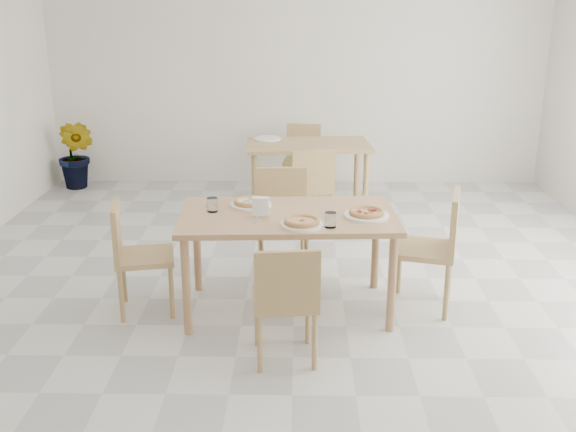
{
  "coord_description": "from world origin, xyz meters",
  "views": [
    {
      "loc": [
        0.03,
        -4.75,
        2.23
      ],
      "look_at": [
        -0.04,
        -0.15,
        0.73
      ],
      "focal_mm": 42.0,
      "sensor_mm": 36.0,
      "label": 1
    }
  ],
  "objects_px": {
    "tumbler_a": "(330,220)",
    "second_table": "(308,152)",
    "pizza_mushroom": "(251,202)",
    "plate_empty": "(267,139)",
    "chair_south": "(286,296)",
    "chair_east": "(436,242)",
    "potted_plant": "(77,155)",
    "pizza_margherita": "(302,221)",
    "plate_pepperoni": "(367,215)",
    "chair_back_s": "(310,184)",
    "pizza_pepperoni": "(367,212)",
    "main_table": "(288,224)",
    "tumbler_b": "(212,205)",
    "plate_margherita": "(302,224)",
    "chair_west": "(133,250)",
    "chair_north": "(282,213)",
    "napkin_holder": "(261,207)",
    "plate_mushroom": "(251,205)",
    "chair_back_n": "(302,155)"
  },
  "relations": [
    {
      "from": "tumbler_a",
      "to": "second_table",
      "type": "distance_m",
      "value": 2.75
    },
    {
      "from": "pizza_mushroom",
      "to": "plate_empty",
      "type": "height_order",
      "value": "pizza_mushroom"
    },
    {
      "from": "chair_south",
      "to": "plate_empty",
      "type": "relative_size",
      "value": 2.72
    },
    {
      "from": "chair_east",
      "to": "potted_plant",
      "type": "height_order",
      "value": "chair_east"
    },
    {
      "from": "pizza_margherita",
      "to": "chair_south",
      "type": "bearing_deg",
      "value": -100.63
    },
    {
      "from": "potted_plant",
      "to": "plate_pepperoni",
      "type": "bearing_deg",
      "value": -46.71
    },
    {
      "from": "chair_back_s",
      "to": "pizza_pepperoni",
      "type": "bearing_deg",
      "value": 86.63
    },
    {
      "from": "main_table",
      "to": "chair_back_s",
      "type": "xyz_separation_m",
      "value": [
        0.19,
        1.74,
        -0.17
      ]
    },
    {
      "from": "tumbler_a",
      "to": "second_table",
      "type": "xyz_separation_m",
      "value": [
        -0.11,
        2.74,
        -0.15
      ]
    },
    {
      "from": "chair_east",
      "to": "tumbler_b",
      "type": "bearing_deg",
      "value": -75.28
    },
    {
      "from": "tumbler_a",
      "to": "second_table",
      "type": "height_order",
      "value": "tumbler_a"
    },
    {
      "from": "chair_east",
      "to": "plate_margherita",
      "type": "bearing_deg",
      "value": -57.99
    },
    {
      "from": "main_table",
      "to": "tumbler_b",
      "type": "xyz_separation_m",
      "value": [
        -0.55,
        0.04,
        0.13
      ]
    },
    {
      "from": "plate_margherita",
      "to": "plate_pepperoni",
      "type": "distance_m",
      "value": 0.51
    },
    {
      "from": "pizza_pepperoni",
      "to": "tumbler_b",
      "type": "height_order",
      "value": "tumbler_b"
    },
    {
      "from": "chair_back_s",
      "to": "potted_plant",
      "type": "height_order",
      "value": "chair_back_s"
    },
    {
      "from": "pizza_pepperoni",
      "to": "tumbler_b",
      "type": "relative_size",
      "value": 2.45
    },
    {
      "from": "pizza_margherita",
      "to": "plate_empty",
      "type": "relative_size",
      "value": 1.08
    },
    {
      "from": "pizza_pepperoni",
      "to": "chair_back_s",
      "type": "relative_size",
      "value": 0.29
    },
    {
      "from": "chair_west",
      "to": "plate_pepperoni",
      "type": "bearing_deg",
      "value": -101.62
    },
    {
      "from": "chair_north",
      "to": "second_table",
      "type": "xyz_separation_m",
      "value": [
        0.24,
        1.66,
        0.15
      ]
    },
    {
      "from": "pizza_margherita",
      "to": "pizza_pepperoni",
      "type": "xyz_separation_m",
      "value": [
        0.46,
        0.21,
        0.0
      ]
    },
    {
      "from": "pizza_pepperoni",
      "to": "napkin_holder",
      "type": "relative_size",
      "value": 1.76
    },
    {
      "from": "chair_west",
      "to": "plate_pepperoni",
      "type": "distance_m",
      "value": 1.7
    },
    {
      "from": "chair_north",
      "to": "plate_empty",
      "type": "height_order",
      "value": "chair_north"
    },
    {
      "from": "chair_east",
      "to": "pizza_pepperoni",
      "type": "distance_m",
      "value": 0.59
    },
    {
      "from": "chair_east",
      "to": "pizza_margherita",
      "type": "relative_size",
      "value": 2.83
    },
    {
      "from": "chair_south",
      "to": "plate_mushroom",
      "type": "bearing_deg",
      "value": -80.33
    },
    {
      "from": "chair_north",
      "to": "tumbler_a",
      "type": "relative_size",
      "value": 8.3
    },
    {
      "from": "chair_west",
      "to": "plate_mushroom",
      "type": "distance_m",
      "value": 0.92
    },
    {
      "from": "main_table",
      "to": "napkin_holder",
      "type": "height_order",
      "value": "napkin_holder"
    },
    {
      "from": "plate_margherita",
      "to": "potted_plant",
      "type": "distance_m",
      "value": 4.49
    },
    {
      "from": "second_table",
      "to": "plate_empty",
      "type": "relative_size",
      "value": 4.56
    },
    {
      "from": "chair_west",
      "to": "chair_back_s",
      "type": "xyz_separation_m",
      "value": [
        1.31,
        1.79,
        0.01
      ]
    },
    {
      "from": "chair_north",
      "to": "potted_plant",
      "type": "relative_size",
      "value": 1.03
    },
    {
      "from": "potted_plant",
      "to": "chair_north",
      "type": "bearing_deg",
      "value": -44.75
    },
    {
      "from": "chair_north",
      "to": "chair_back_n",
      "type": "distance_m",
      "value": 2.34
    },
    {
      "from": "plate_mushroom",
      "to": "second_table",
      "type": "height_order",
      "value": "plate_mushroom"
    },
    {
      "from": "plate_mushroom",
      "to": "pizza_margherita",
      "type": "xyz_separation_m",
      "value": [
        0.38,
        -0.46,
        0.02
      ]
    },
    {
      "from": "chair_south",
      "to": "pizza_margherita",
      "type": "height_order",
      "value": "chair_south"
    },
    {
      "from": "second_table",
      "to": "main_table",
      "type": "bearing_deg",
      "value": -98.51
    },
    {
      "from": "pizza_mushroom",
      "to": "tumbler_a",
      "type": "height_order",
      "value": "tumbler_a"
    },
    {
      "from": "chair_north",
      "to": "tumbler_b",
      "type": "xyz_separation_m",
      "value": [
        -0.48,
        -0.74,
        0.3
      ]
    },
    {
      "from": "pizza_mushroom",
      "to": "chair_back_s",
      "type": "bearing_deg",
      "value": 73.22
    },
    {
      "from": "pizza_mushroom",
      "to": "second_table",
      "type": "bearing_deg",
      "value": 78.52
    },
    {
      "from": "chair_west",
      "to": "tumbler_a",
      "type": "distance_m",
      "value": 1.47
    },
    {
      "from": "pizza_margherita",
      "to": "plate_pepperoni",
      "type": "bearing_deg",
      "value": 24.48
    },
    {
      "from": "chair_north",
      "to": "tumbler_b",
      "type": "height_order",
      "value": "chair_north"
    },
    {
      "from": "plate_pepperoni",
      "to": "pizza_pepperoni",
      "type": "bearing_deg",
      "value": 90.0
    },
    {
      "from": "plate_margherita",
      "to": "plate_mushroom",
      "type": "height_order",
      "value": "same"
    }
  ]
}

